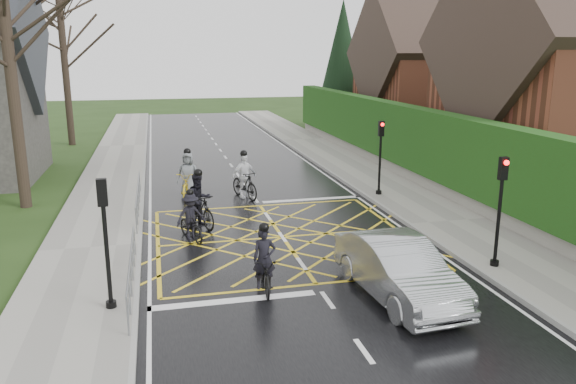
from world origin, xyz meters
name	(u,v)px	position (x,y,z in m)	size (l,w,h in m)	color
ground	(282,237)	(0.00, 0.00, 0.00)	(120.00, 120.00, 0.00)	#1C3010
road	(282,237)	(0.00, 0.00, 0.01)	(9.00, 80.00, 0.01)	black
sidewalk_right	(448,223)	(6.00, 0.00, 0.07)	(3.00, 80.00, 0.15)	gray
sidewalk_left	(91,249)	(-6.00, 0.00, 0.07)	(3.00, 80.00, 0.15)	gray
stone_wall	(418,177)	(7.75, 6.00, 0.35)	(0.50, 38.00, 0.70)	slate
hedge	(420,139)	(7.75, 6.00, 2.10)	(0.90, 38.00, 2.80)	#1D3E10
house_far	(437,77)	(14.75, 18.00, 4.36)	(9.80, 8.80, 10.30)	brown
conifer	(342,65)	(10.75, 26.00, 4.99)	(4.60, 4.60, 10.00)	black
tree_far	(62,32)	(-9.30, 22.00, 7.19)	(8.40, 8.40, 10.40)	black
railing_south	(131,265)	(-4.65, -3.50, 0.78)	(0.05, 5.04, 1.03)	slate
railing_north	(138,193)	(-4.65, 4.00, 0.79)	(0.05, 6.04, 1.03)	slate
traffic_light_ne	(380,158)	(5.10, 4.20, 1.66)	(0.24, 0.31, 3.21)	black
traffic_light_se	(499,213)	(5.10, -4.20, 1.66)	(0.24, 0.31, 3.21)	black
traffic_light_sw	(106,245)	(-5.10, -4.50, 1.66)	(0.24, 0.31, 3.21)	black
cyclist_rear	(265,268)	(-1.36, -4.00, 0.57)	(0.78, 1.86, 1.77)	black
cyclist_back	(199,205)	(-2.54, 1.81, 0.78)	(1.32, 2.12, 2.05)	black
cyclist_mid	(191,221)	(-2.92, 0.48, 0.61)	(1.13, 1.82, 1.67)	black
cyclist_front	(244,181)	(-0.40, 5.38, 0.75)	(1.23, 2.10, 2.03)	black
cyclist_lead	(189,180)	(-2.65, 6.07, 0.72)	(1.25, 2.26, 2.08)	#B69716
car	(398,269)	(1.73, -5.22, 0.74)	(1.58, 4.52, 1.49)	#A2A5A9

